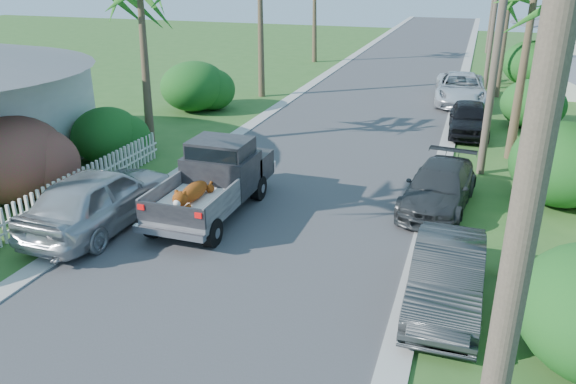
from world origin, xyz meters
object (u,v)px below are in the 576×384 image
(parked_car_rf, at_px, (469,119))
(utility_pole_b, at_px, (499,37))
(parked_car_rm, at_px, (439,188))
(parked_car_rd, at_px, (461,89))
(utility_pole_a, at_px, (520,246))
(parked_car_ln, at_px, (100,198))
(utility_pole_c, at_px, (495,6))
(parked_car_rn, at_px, (446,278))
(pickup_truck, at_px, (218,177))

(parked_car_rf, relative_size, utility_pole_b, 0.45)
(parked_car_rm, relative_size, parked_car_rd, 0.80)
(parked_car_rf, distance_m, utility_pole_a, 20.25)
(parked_car_rm, relative_size, parked_car_ln, 0.88)
(parked_car_rf, distance_m, parked_car_ln, 15.69)
(parked_car_ln, distance_m, utility_pole_c, 25.13)
(parked_car_rn, height_order, parked_car_rd, parked_car_rd)
(parked_car_rd, distance_m, parked_car_ln, 20.43)
(parked_car_ln, relative_size, utility_pole_a, 0.56)
(parked_car_rf, height_order, utility_pole_c, utility_pole_c)
(pickup_truck, distance_m, utility_pole_c, 22.23)
(parked_car_rm, xyz_separation_m, parked_car_ln, (-8.66, -4.30, 0.22))
(utility_pole_b, relative_size, utility_pole_c, 1.00)
(parked_car_rf, bearing_deg, utility_pole_b, -85.66)
(parked_car_rn, bearing_deg, parked_car_ln, 174.08)
(parked_car_ln, height_order, utility_pole_c, utility_pole_c)
(parked_car_rm, xyz_separation_m, parked_car_rf, (0.57, 8.38, 0.05))
(parked_car_rd, bearing_deg, parked_car_rn, -92.19)
(utility_pole_a, distance_m, utility_pole_c, 30.00)
(parked_car_ln, xyz_separation_m, utility_pole_b, (9.83, 7.82, 3.75))
(parked_car_rn, xyz_separation_m, parked_car_rf, (0.00, 13.66, 0.01))
(pickup_truck, height_order, parked_car_rn, pickup_truck)
(utility_pole_b, bearing_deg, pickup_truck, -142.13)
(parked_car_rd, height_order, utility_pole_c, utility_pole_c)
(pickup_truck, xyz_separation_m, utility_pole_c, (7.31, 20.68, 3.59))
(pickup_truck, distance_m, utility_pole_b, 9.93)
(utility_pole_c, bearing_deg, parked_car_rm, -93.61)
(parked_car_rm, relative_size, parked_car_rf, 1.08)
(pickup_truck, xyz_separation_m, parked_car_rf, (6.71, 10.54, -0.32))
(parked_car_ln, relative_size, utility_pole_c, 0.56)
(parked_car_rm, bearing_deg, parked_car_rd, 96.55)
(pickup_truck, bearing_deg, parked_car_ln, -139.69)
(parked_car_rd, distance_m, utility_pole_b, 11.44)
(parked_car_rm, distance_m, utility_pole_c, 18.98)
(parked_car_rd, xyz_separation_m, utility_pole_a, (1.23, -25.70, 3.84))
(parked_car_rn, height_order, parked_car_rf, parked_car_rf)
(parked_car_rd, xyz_separation_m, parked_car_ln, (-8.60, -18.53, 0.09))
(utility_pole_a, xyz_separation_m, utility_pole_c, (0.00, 30.00, 0.00))
(pickup_truck, distance_m, utility_pole_a, 12.37)
(parked_car_rf, height_order, utility_pole_b, utility_pole_b)
(parked_car_ln, relative_size, utility_pole_b, 0.56)
(parked_car_rn, height_order, utility_pole_c, utility_pole_c)
(parked_car_rd, relative_size, parked_car_ln, 1.09)
(pickup_truck, height_order, parked_car_rm, pickup_truck)
(parked_car_rn, distance_m, utility_pole_a, 7.36)
(parked_car_rn, distance_m, utility_pole_c, 24.13)
(utility_pole_a, bearing_deg, parked_car_rf, 91.73)
(parked_car_rn, bearing_deg, utility_pole_a, -84.34)
(parked_car_rd, relative_size, utility_pole_b, 0.61)
(pickup_truck, relative_size, parked_car_rd, 0.94)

